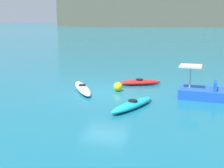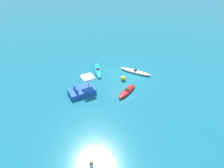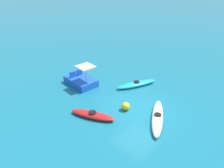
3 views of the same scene
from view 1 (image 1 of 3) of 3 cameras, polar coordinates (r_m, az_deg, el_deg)
The scene contains 7 objects.
ground_plane at distance 15.98m, azimuth -1.41°, elevation -1.75°, with size 600.00×600.00×0.00m, color #19728C.
headland_cliff at distance 186.63m, azimuth 9.78°, elevation 15.68°, with size 117.20×50.27×29.02m, color #6B6651.
kayak_white at distance 16.44m, azimuth -5.88°, elevation -0.82°, with size 2.42×3.38×0.37m.
kayak_red at distance 17.95m, azimuth 5.44°, elevation 0.34°, with size 2.75×1.69×0.37m.
kayak_cyan at distance 13.27m, azimuth 4.13°, elevation -4.05°, with size 1.79×3.17×0.37m.
pedal_boat_blue at distance 15.54m, azimuth 17.55°, elevation -1.47°, with size 2.53×1.65×1.68m.
buoy_yellow at distance 16.30m, azimuth 1.20°, elevation -0.54°, with size 0.51×0.51×0.51m, color yellow.
Camera 1 is at (4.61, -14.78, 3.96)m, focal length 46.24 mm.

